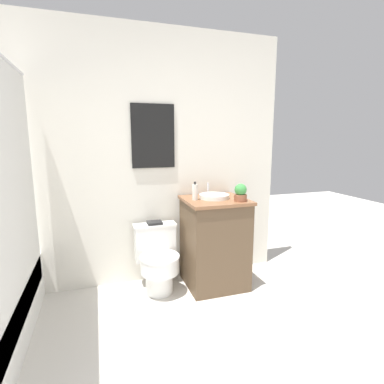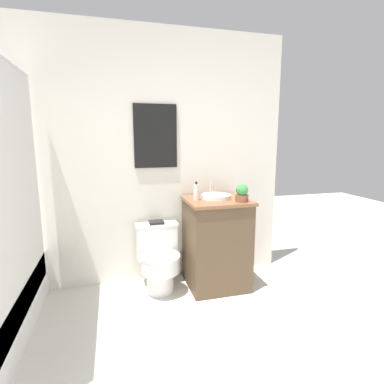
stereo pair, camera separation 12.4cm
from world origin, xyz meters
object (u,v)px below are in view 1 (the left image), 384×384
Objects in this scene: sink at (214,196)px; soap_bottle at (195,192)px; potted_plant at (241,193)px; book_on_tank at (155,223)px; toilet at (158,260)px.

sink is 0.21m from soap_bottle.
book_on_tank is at bearing 154.54° from potted_plant.
soap_bottle is 0.51m from book_on_tank.
soap_bottle is at bearing 154.69° from potted_plant.
sink is 2.30× the size of book_on_tank.
potted_plant is 1.16× the size of book_on_tank.
potted_plant reaches higher than sink.
toilet is at bearing 177.13° from sink.
soap_bottle reaches higher than toilet.
toilet is 4.45× the size of book_on_tank.
soap_bottle reaches higher than sink.
sink reaches higher than toilet.
potted_plant is at bearing -48.11° from sink.
toilet is at bearing 162.83° from potted_plant.
sink is at bearing -2.87° from toilet.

